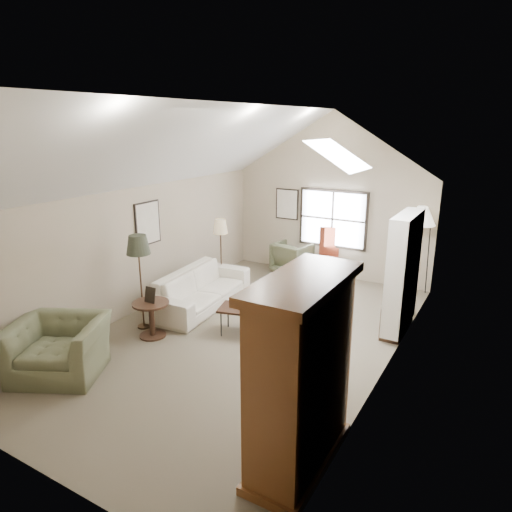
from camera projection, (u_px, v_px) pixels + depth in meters
The scene contains 18 objects.
room_shell at pixel (244, 155), 7.35m from camera, with size 5.01×8.01×4.00m.
window at pixel (333, 219), 11.08m from camera, with size 1.72×0.08×1.42m, color black.
skylight at pixel (340, 153), 7.47m from camera, with size 0.80×1.20×0.52m, color white, non-canonical shape.
wall_art at pixel (218, 214), 10.28m from camera, with size 1.97×3.71×0.88m.
armoire at pixel (301, 375), 4.90m from camera, with size 0.60×1.50×2.20m, color brown.
tv_alcove at pixel (403, 272), 8.13m from camera, with size 0.32×1.30×2.10m, color white.
media_console at pixel (398, 315), 8.38m from camera, with size 0.34×1.18×0.60m, color #382316.
tv_panel at pixel (401, 283), 8.21m from camera, with size 0.05×0.90×0.55m, color black.
sofa at pixel (201, 288), 9.51m from camera, with size 2.61×1.02×0.76m, color silver.
armchair_near at pixel (59, 348), 6.91m from camera, with size 1.31×1.14×0.85m, color #5B6244.
armchair_far at pixel (293, 257), 11.61m from camera, with size 0.85×0.87×0.79m, color #575C40.
coffee_table at pixel (247, 321), 8.25m from camera, with size 0.99×0.55×0.51m, color #321B14.
bowl at pixel (247, 307), 8.17m from camera, with size 0.24×0.24×0.06m, color #352115.
side_table at pixel (152, 319), 8.14m from camera, with size 0.65×0.65×0.65m, color #392217.
side_chair at pixel (328, 254), 11.09m from camera, with size 0.48×0.48×1.24m, color maroon.
tripod_lamp at pixel (418, 250), 9.98m from camera, with size 0.59×0.59×2.02m, color white, non-canonical shape.
dark_lamp at pixel (141, 282), 8.34m from camera, with size 0.44×0.44×1.82m, color #272B1E, non-canonical shape.
tan_lamp at pixel (221, 253), 10.52m from camera, with size 0.33×0.33×1.63m, color tan, non-canonical shape.
Camera 1 is at (3.93, -6.40, 3.72)m, focal length 32.00 mm.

